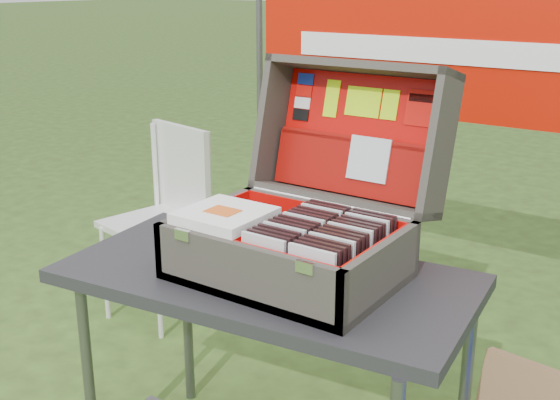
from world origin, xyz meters
The scene contains 85 objects.
table centered at (0.03, -0.09, 0.38)m, with size 1.21×0.60×0.75m, color #2A2B2E, non-canonical shape.
table_top centered at (0.03, -0.09, 0.73)m, with size 1.21×0.60×0.04m, color #2A2B2E.
table_leg_fl centered at (-0.51, -0.33, 0.36)m, with size 0.04×0.04×0.71m, color #59595B.
table_leg_bl centered at (-0.51, 0.15, 0.36)m, with size 0.04×0.04×0.71m, color #59595B.
suitcase centered at (0.10, -0.02, 1.04)m, with size 0.62×0.60×0.57m, color #5D574D, non-canonical shape.
suitcase_base_bottom centered at (0.10, -0.08, 0.77)m, with size 0.62×0.44×0.02m, color #5D574D.
suitcase_base_wall_front centered at (0.10, -0.29, 0.84)m, with size 0.62×0.02×0.17m, color #5D574D.
suitcase_base_wall_back centered at (0.10, 0.13, 0.84)m, with size 0.62×0.02×0.17m, color #5D574D.
suitcase_base_wall_left centered at (-0.19, -0.08, 0.84)m, with size 0.02×0.44×0.17m, color #5D574D.
suitcase_base_wall_right centered at (0.40, -0.08, 0.84)m, with size 0.02×0.44×0.17m, color #5D574D.
suitcase_liner_floor centered at (0.10, -0.08, 0.78)m, with size 0.57×0.39×0.01m, color #BF1604.
suitcase_latch_left centered at (-0.10, -0.30, 0.91)m, with size 0.05×0.01×0.03m, color silver.
suitcase_latch_right centered at (0.30, -0.30, 0.91)m, with size 0.05×0.01×0.03m, color silver.
suitcase_hinge centered at (0.10, 0.14, 0.92)m, with size 0.02×0.02×0.56m, color silver.
suitcase_lid_back centered at (0.10, 0.34, 1.09)m, with size 0.62×0.44×0.02m, color #5D574D.
suitcase_lid_rim_far centered at (0.10, 0.33, 1.31)m, with size 0.62×0.02×0.17m, color #5D574D.
suitcase_lid_rim_near centered at (0.10, 0.22, 0.91)m, with size 0.62×0.02×0.17m, color #5D574D.
suitcase_lid_rim_left centered at (-0.19, 0.28, 1.11)m, with size 0.02×0.44×0.17m, color #5D574D.
suitcase_lid_rim_right centered at (0.40, 0.28, 1.11)m, with size 0.02×0.44×0.17m, color #5D574D.
suitcase_lid_liner centered at (0.10, 0.33, 1.10)m, with size 0.56×0.39×0.01m, color #BF1604.
suitcase_liner_wall_front centered at (0.10, -0.27, 0.85)m, with size 0.57×0.01×0.14m, color #BF1604.
suitcase_liner_wall_back centered at (0.10, 0.11, 0.85)m, with size 0.57×0.01×0.14m, color #BF1604.
suitcase_liner_wall_left centered at (-0.18, -0.08, 0.85)m, with size 0.01×0.39×0.14m, color #BF1604.
suitcase_liner_wall_right centered at (0.38, -0.08, 0.85)m, with size 0.01×0.39×0.14m, color #BF1604.
suitcase_lid_pocket centered at (0.10, 0.29, 1.00)m, with size 0.55×0.18×0.03m, color maroon.
suitcase_pocket_edge centered at (0.10, 0.30, 1.09)m, with size 0.54×0.02×0.02m, color maroon.
suitcase_pocket_cd centered at (0.17, 0.28, 1.04)m, with size 0.14×0.14×0.01m, color silver.
lid_sticker_cc_a centered at (-0.12, 0.36, 1.26)m, with size 0.06×0.04×0.00m, color #1933B2.
lid_sticker_cc_b centered at (-0.12, 0.35, 1.22)m, with size 0.06×0.04×0.00m, color red.
lid_sticker_cc_c centered at (-0.12, 0.34, 1.18)m, with size 0.06×0.04×0.00m, color white.
lid_sticker_cc_d centered at (-0.12, 0.33, 1.14)m, with size 0.06×0.04×0.00m, color black.
lid_card_neon_tall centered at (-0.01, 0.35, 1.20)m, with size 0.05×0.12×0.00m, color #BEF40C.
lid_card_neon_main centered at (0.10, 0.35, 1.20)m, with size 0.12×0.09×0.00m, color #BEF40C.
lid_card_neon_small centered at (0.20, 0.35, 1.20)m, with size 0.06×0.09×0.00m, color #BEF40C.
lid_sticker_band centered at (0.31, 0.35, 1.20)m, with size 0.11×0.11×0.00m, color red.
lid_sticker_band_bar centered at (0.31, 0.36, 1.23)m, with size 0.10×0.02×0.00m, color black.
cd_left_0 centered at (0.14, -0.25, 0.86)m, with size 0.14×0.01×0.16m, color silver.
cd_left_1 centered at (0.14, -0.23, 0.86)m, with size 0.14×0.01×0.16m, color black.
cd_left_2 centered at (0.14, -0.20, 0.86)m, with size 0.14×0.01×0.16m, color black.
cd_left_3 centered at (0.14, -0.18, 0.86)m, with size 0.14×0.01×0.16m, color black.
cd_left_4 centered at (0.14, -0.15, 0.86)m, with size 0.14×0.01×0.16m, color silver.
cd_left_5 centered at (0.14, -0.13, 0.86)m, with size 0.14×0.01×0.16m, color black.
cd_left_6 centered at (0.14, -0.10, 0.86)m, with size 0.14×0.01×0.16m, color black.
cd_left_7 centered at (0.14, -0.08, 0.86)m, with size 0.14×0.01×0.16m, color black.
cd_left_8 centered at (0.14, -0.06, 0.86)m, with size 0.14×0.01×0.16m, color silver.
cd_left_9 centered at (0.14, -0.03, 0.86)m, with size 0.14×0.01×0.16m, color black.
cd_left_10 centered at (0.14, -0.01, 0.86)m, with size 0.14×0.01×0.16m, color black.
cd_left_11 centered at (0.14, 0.02, 0.86)m, with size 0.14×0.01×0.16m, color black.
cd_left_12 centered at (0.14, 0.04, 0.86)m, with size 0.14×0.01×0.16m, color silver.
cd_left_13 centered at (0.14, 0.07, 0.86)m, with size 0.14×0.01×0.16m, color black.
cd_left_14 centered at (0.14, 0.09, 0.86)m, with size 0.14×0.01×0.16m, color black.
cd_right_0 centered at (0.29, -0.25, 0.86)m, with size 0.14×0.01×0.16m, color silver.
cd_right_1 centered at (0.29, -0.23, 0.86)m, with size 0.14×0.01×0.16m, color black.
cd_right_2 centered at (0.29, -0.20, 0.86)m, with size 0.14×0.01×0.16m, color black.
cd_right_3 centered at (0.29, -0.18, 0.86)m, with size 0.14×0.01×0.16m, color black.
cd_right_4 centered at (0.29, -0.15, 0.86)m, with size 0.14×0.01×0.16m, color silver.
cd_right_5 centered at (0.29, -0.13, 0.86)m, with size 0.14×0.01×0.16m, color black.
cd_right_6 centered at (0.29, -0.10, 0.86)m, with size 0.14×0.01×0.16m, color black.
cd_right_7 centered at (0.29, -0.08, 0.86)m, with size 0.14×0.01×0.16m, color black.
cd_right_8 centered at (0.29, -0.06, 0.86)m, with size 0.14×0.01×0.16m, color silver.
cd_right_9 centered at (0.29, -0.03, 0.86)m, with size 0.14×0.01×0.16m, color black.
cd_right_10 centered at (0.29, -0.01, 0.86)m, with size 0.14×0.01×0.16m, color black.
cd_right_11 centered at (0.29, 0.02, 0.86)m, with size 0.14×0.01×0.16m, color black.
cd_right_12 centered at (0.29, 0.04, 0.86)m, with size 0.14×0.01×0.16m, color silver.
cd_right_13 centered at (0.29, 0.07, 0.86)m, with size 0.14×0.01×0.16m, color black.
cd_right_14 centered at (0.29, 0.09, 0.86)m, with size 0.14×0.01×0.16m, color black.
songbook_0 centered at (-0.06, -0.16, 0.92)m, with size 0.23×0.23×0.01m, color white.
songbook_1 centered at (-0.06, -0.16, 0.93)m, with size 0.23×0.23×0.01m, color white.
songbook_2 centered at (-0.06, -0.16, 0.93)m, with size 0.23×0.23×0.01m, color white.
songbook_3 centered at (-0.06, -0.16, 0.94)m, with size 0.23×0.23×0.01m, color white.
songbook_4 centered at (-0.06, -0.16, 0.94)m, with size 0.23×0.23×0.01m, color white.
songbook_5 centered at (-0.06, -0.16, 0.95)m, with size 0.23×0.23×0.01m, color white.
songbook_graphic centered at (-0.06, -0.17, 0.95)m, with size 0.09×0.07×0.00m, color #D85919.
chair centered at (-1.12, 0.61, 0.45)m, with size 0.41×0.45×0.91m, color silver, non-canonical shape.
chair_seat centered at (-1.12, 0.61, 0.46)m, with size 0.41×0.41×0.03m, color silver.
chair_backrest centered at (-1.12, 0.81, 0.69)m, with size 0.41×0.03×0.43m, color silver.
chair_leg_fl centered at (-1.29, 0.44, 0.23)m, with size 0.02×0.02×0.46m, color silver.
chair_leg_fr centered at (-0.94, 0.44, 0.23)m, with size 0.02×0.02×0.46m, color silver.
chair_leg_bl centered at (-1.29, 0.79, 0.23)m, with size 0.02×0.02×0.46m, color silver.
chair_leg_br centered at (-0.94, 0.79, 0.23)m, with size 0.02×0.02×0.46m, color silver.
chair_upright_left centered at (-1.29, 0.81, 0.68)m, with size 0.02×0.02×0.43m, color silver.
chair_upright_right centered at (-0.94, 0.81, 0.68)m, with size 0.02×0.02×0.43m, color silver.
banner_post_left centered at (-0.85, 1.10, 0.85)m, with size 0.03×0.03×1.70m, color #59595B.
banner centered at (0.00, 1.09, 1.30)m, with size 1.60×0.01×0.55m, color #AD1003.
banner_text centered at (0.00, 1.08, 1.30)m, with size 1.20×0.00×0.10m, color white.
Camera 1 is at (1.14, -1.63, 1.58)m, focal length 45.00 mm.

